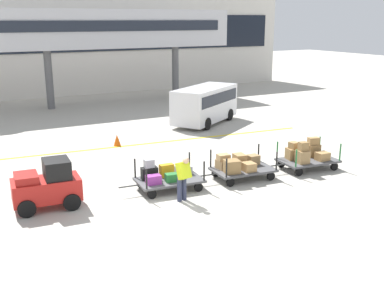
% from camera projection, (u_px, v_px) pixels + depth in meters
% --- Properties ---
extents(ground_plane, '(120.00, 120.00, 0.00)m').
position_uv_depth(ground_plane, '(169.00, 214.00, 14.81)').
color(ground_plane, '#B2ADA0').
extents(apron_lead_line, '(16.55, 1.54, 0.01)m').
position_uv_depth(apron_lead_line, '(152.00, 143.00, 23.24)').
color(apron_lead_line, yellow).
rests_on(apron_lead_line, ground_plane).
extents(terminal_building, '(46.53, 2.51, 8.69)m').
position_uv_depth(terminal_building, '(16.00, 40.00, 35.55)').
color(terminal_building, beige).
rests_on(terminal_building, ground_plane).
extents(jet_bridge, '(19.21, 3.00, 6.50)m').
position_uv_depth(jet_bridge, '(90.00, 30.00, 32.06)').
color(jet_bridge, '#B7B7BC').
rests_on(jet_bridge, ground_plane).
extents(baggage_tug, '(2.18, 1.38, 1.58)m').
position_uv_depth(baggage_tug, '(47.00, 186.00, 15.11)').
color(baggage_tug, red).
rests_on(baggage_tug, ground_plane).
extents(baggage_cart_lead, '(3.05, 1.59, 1.12)m').
position_uv_depth(baggage_cart_lead, '(166.00, 177.00, 16.81)').
color(baggage_cart_lead, '#4C4C4F').
rests_on(baggage_cart_lead, ground_plane).
extents(baggage_cart_middle, '(3.05, 1.59, 1.10)m').
position_uv_depth(baggage_cart_middle, '(239.00, 166.00, 17.94)').
color(baggage_cart_middle, '#4C4C4F').
rests_on(baggage_cart_middle, ground_plane).
extents(baggage_cart_tail, '(3.05, 1.59, 1.25)m').
position_uv_depth(baggage_cart_tail, '(306.00, 155.00, 19.11)').
color(baggage_cart_tail, '#4C4C4F').
rests_on(baggage_cart_tail, ground_plane).
extents(baggage_handler, '(0.48, 0.49, 1.56)m').
position_uv_depth(baggage_handler, '(183.00, 177.00, 15.63)').
color(baggage_handler, '#2D334C').
rests_on(baggage_handler, ground_plane).
extents(shuttle_van, '(5.07, 4.18, 2.10)m').
position_uv_depth(shuttle_van, '(205.00, 102.00, 27.34)').
color(shuttle_van, silver).
rests_on(shuttle_van, ground_plane).
extents(safety_cone_far, '(0.36, 0.36, 0.55)m').
position_uv_depth(safety_cone_far, '(117.00, 140.00, 22.70)').
color(safety_cone_far, '#EA590F').
rests_on(safety_cone_far, ground_plane).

